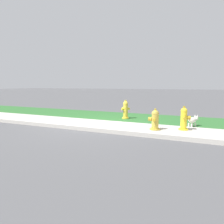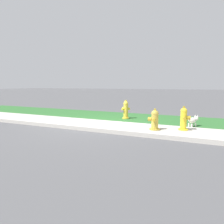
{
  "view_description": "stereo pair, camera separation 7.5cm",
  "coord_description": "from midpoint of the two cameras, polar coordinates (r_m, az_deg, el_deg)",
  "views": [
    {
      "loc": [
        3.78,
        -6.51,
        1.38
      ],
      "look_at": [
        0.5,
        0.53,
        0.4
      ],
      "focal_mm": 35.0,
      "sensor_mm": 36.0,
      "label": 1
    },
    {
      "loc": [
        3.85,
        -6.47,
        1.38
      ],
      "look_at": [
        0.5,
        0.53,
        0.4
      ],
      "focal_mm": 35.0,
      "sensor_mm": 36.0,
      "label": 2
    }
  ],
  "objects": [
    {
      "name": "sidewalk_pavement",
      "position": [
        7.65,
        -5.33,
        -3.19
      ],
      "size": [
        18.0,
        1.83,
        0.01
      ],
      "primitive_type": "cube",
      "color": "#BCB7AD",
      "rests_on": "ground"
    },
    {
      "name": "fire_hydrant_far_end",
      "position": [
        6.93,
        17.99,
        -1.69
      ],
      "size": [
        0.35,
        0.38,
        0.73
      ],
      "rotation": [
        0.0,
        0.0,
        5.04
      ],
      "color": "yellow",
      "rests_on": "ground"
    },
    {
      "name": "fire_hydrant_near_corner",
      "position": [
        8.85,
        3.29,
        0.58
      ],
      "size": [
        0.34,
        0.35,
        0.76
      ],
      "rotation": [
        0.0,
        0.0,
        0.97
      ],
      "color": "gold",
      "rests_on": "ground"
    },
    {
      "name": "grass_verge",
      "position": [
        9.56,
        1.24,
        -1.09
      ],
      "size": [
        18.0,
        2.5,
        0.01
      ],
      "primitive_type": "cube",
      "color": "#2D662D",
      "rests_on": "ground"
    },
    {
      "name": "fire_hydrant_by_grass_verge",
      "position": [
        6.74,
        10.84,
        -2.05
      ],
      "size": [
        0.37,
        0.39,
        0.66
      ],
      "rotation": [
        0.0,
        0.0,
        1.62
      ],
      "color": "gold",
      "rests_on": "ground"
    },
    {
      "name": "small_white_dog",
      "position": [
        7.66,
        20.15,
        -2.0
      ],
      "size": [
        0.34,
        0.47,
        0.38
      ],
      "rotation": [
        0.0,
        0.0,
        1.11
      ],
      "color": "silver",
      "rests_on": "ground"
    },
    {
      "name": "street_curb",
      "position": [
        6.82,
        -9.59,
        -4.07
      ],
      "size": [
        18.0,
        0.16,
        0.12
      ],
      "primitive_type": "cube",
      "color": "#BCB7AD",
      "rests_on": "ground"
    },
    {
      "name": "ground_plane",
      "position": [
        7.65,
        -5.33,
        -3.22
      ],
      "size": [
        120.0,
        120.0,
        0.0
      ],
      "primitive_type": "plane",
      "color": "#515154"
    }
  ]
}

